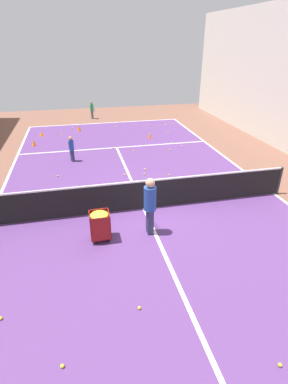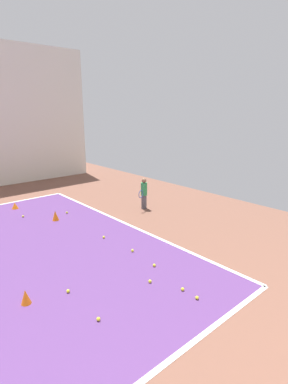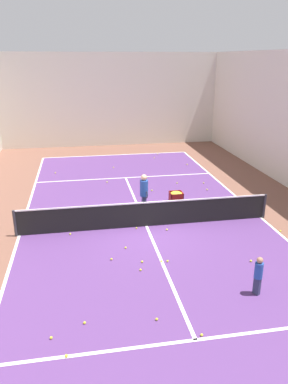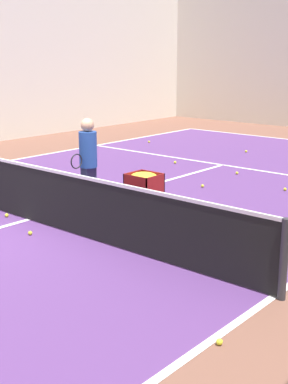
% 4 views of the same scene
% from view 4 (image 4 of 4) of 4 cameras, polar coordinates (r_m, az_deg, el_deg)
% --- Properties ---
extents(ground_plane, '(33.02, 33.02, 0.00)m').
position_cam_4_polar(ground_plane, '(9.65, -12.19, -2.90)').
color(ground_plane, brown).
extents(court_playing_area, '(9.48, 22.89, 0.00)m').
position_cam_4_polar(court_playing_area, '(9.65, -12.19, -2.90)').
color(court_playing_area, '#563370').
rests_on(court_playing_area, ground).
extents(line_sideline_right, '(0.10, 22.89, 0.00)m').
position_cam_4_polar(line_sideline_right, '(6.74, 13.65, -10.78)').
color(line_sideline_right, white).
rests_on(line_sideline_right, ground).
extents(line_service_far, '(9.48, 0.10, 0.00)m').
position_cam_4_polar(line_service_far, '(14.21, 8.38, 2.88)').
color(line_service_far, white).
rests_on(line_service_far, ground).
extents(line_centre_service, '(0.10, 12.59, 0.00)m').
position_cam_4_polar(line_centre_service, '(9.65, -12.19, -2.88)').
color(line_centre_service, white).
rests_on(line_centre_service, ground).
extents(tennis_net, '(9.78, 0.10, 1.01)m').
position_cam_4_polar(tennis_net, '(9.51, -12.35, 0.10)').
color(tennis_net, '#2D2D33').
rests_on(tennis_net, ground).
extents(coach_at_net, '(0.34, 0.66, 1.68)m').
position_cam_4_polar(coach_at_net, '(10.15, -5.99, 3.82)').
color(coach_at_net, '#2D3351').
rests_on(coach_at_net, ground).
extents(ball_cart, '(0.53, 0.49, 0.84)m').
position_cam_4_polar(ball_cart, '(9.31, 0.00, 0.55)').
color(ball_cart, maroon).
rests_on(ball_cart, ground).
extents(tennis_ball_0, '(0.07, 0.07, 0.07)m').
position_cam_4_polar(tennis_ball_0, '(5.62, 8.05, -15.54)').
color(tennis_ball_0, yellow).
rests_on(tennis_ball_0, ground).
extents(tennis_ball_1, '(0.07, 0.07, 0.07)m').
position_cam_4_polar(tennis_ball_1, '(8.95, -5.05, -3.77)').
color(tennis_ball_1, yellow).
rests_on(tennis_ball_1, ground).
extents(tennis_ball_13, '(0.07, 0.07, 0.07)m').
position_cam_4_polar(tennis_ball_13, '(9.88, -14.43, -2.42)').
color(tennis_ball_13, yellow).
rests_on(tennis_ball_13, ground).
extents(tennis_ball_22, '(0.07, 0.07, 0.07)m').
position_cam_4_polar(tennis_ball_22, '(11.78, 14.81, 0.29)').
color(tennis_ball_22, yellow).
rests_on(tennis_ball_22, ground).
extents(tennis_ball_23, '(0.07, 0.07, 0.07)m').
position_cam_4_polar(tennis_ball_23, '(11.75, 6.26, 0.66)').
color(tennis_ball_23, yellow).
rests_on(tennis_ball_23, ground).
extents(tennis_ball_26, '(0.07, 0.07, 0.07)m').
position_cam_4_polar(tennis_ball_26, '(17.61, 0.54, 5.38)').
color(tennis_ball_26, yellow).
rests_on(tennis_ball_26, ground).
extents(tennis_ball_31, '(0.07, 0.07, 0.07)m').
position_cam_4_polar(tennis_ball_31, '(8.83, -12.05, -4.30)').
color(tennis_ball_31, yellow).
rests_on(tennis_ball_31, ground).
extents(tennis_ball_32, '(0.07, 0.07, 0.07)m').
position_cam_4_polar(tennis_ball_32, '(14.26, 3.33, 3.18)').
color(tennis_ball_32, yellow).
rests_on(tennis_ball_32, ground).
extents(tennis_ball_33, '(0.07, 0.07, 0.07)m').
position_cam_4_polar(tennis_ball_33, '(16.15, 10.83, 4.29)').
color(tennis_ball_33, yellow).
rests_on(tennis_ball_33, ground).
extents(tennis_ball_35, '(0.07, 0.07, 0.07)m').
position_cam_4_polar(tennis_ball_35, '(13.15, 9.89, 2.02)').
color(tennis_ball_35, yellow).
rests_on(tennis_ball_35, ground).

